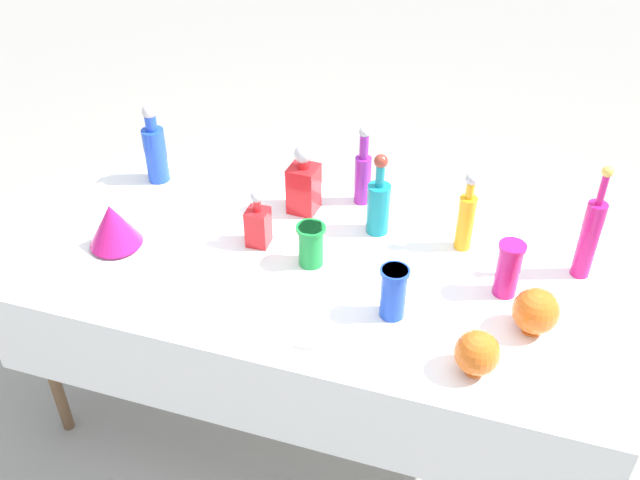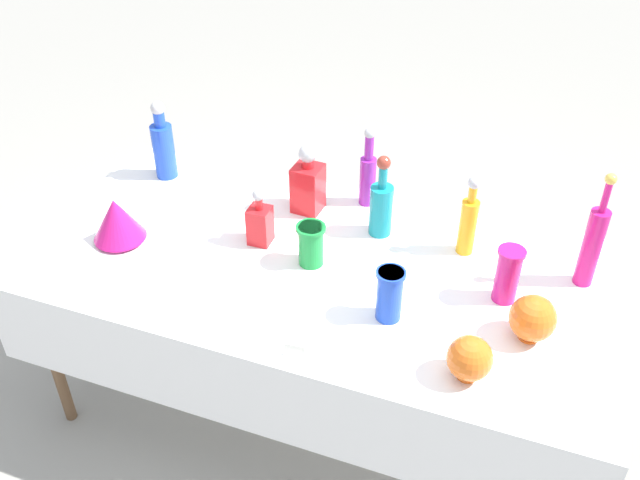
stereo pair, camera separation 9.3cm
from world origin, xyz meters
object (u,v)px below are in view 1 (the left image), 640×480
object	(u,v)px
tall_bottle_4	(466,218)
fluted_vase_0	(113,225)
slender_vase_0	(311,244)
square_decanter_1	(258,224)
slender_vase_1	(393,291)
round_bowl_0	(477,353)
square_decanter_0	(304,184)
tall_bottle_1	(378,204)
tall_bottle_0	(155,150)
tall_bottle_3	(363,173)
tall_bottle_2	(590,236)
round_bowl_1	(536,311)
slender_vase_2	(508,268)
cardboard_box_behind_left	(314,234)

from	to	relation	value
tall_bottle_4	fluted_vase_0	xyz separation A→B (m)	(-1.18, -0.37, -0.04)
slender_vase_0	square_decanter_1	bearing A→B (deg)	166.61
tall_bottle_4	slender_vase_1	distance (m)	0.45
fluted_vase_0	round_bowl_0	xyz separation A→B (m)	(1.31, -0.22, -0.02)
square_decanter_0	slender_vase_0	distance (m)	0.33
tall_bottle_1	tall_bottle_4	xyz separation A→B (m)	(0.31, -0.00, 0.01)
square_decanter_1	tall_bottle_1	bearing A→B (deg)	27.88
tall_bottle_0	slender_vase_1	xyz separation A→B (m)	(1.09, -0.50, -0.04)
tall_bottle_3	tall_bottle_4	bearing A→B (deg)	-22.65
tall_bottle_0	slender_vase_0	distance (m)	0.83
tall_bottle_2	tall_bottle_1	bearing A→B (deg)	177.40
square_decanter_0	round_bowl_1	size ratio (longest dim) A/B	1.83
tall_bottle_1	slender_vase_2	distance (m)	0.53
square_decanter_1	slender_vase_1	xyz separation A→B (m)	(0.54, -0.22, 0.01)
square_decanter_0	round_bowl_0	bearing A→B (deg)	-40.81
tall_bottle_3	slender_vase_1	bearing A→B (deg)	-66.56
fluted_vase_0	round_bowl_1	xyz separation A→B (m)	(1.45, 0.01, -0.01)
square_decanter_1	round_bowl_0	size ratio (longest dim) A/B	1.58
tall_bottle_0	square_decanter_1	bearing A→B (deg)	-27.03
slender_vase_2	square_decanter_1	bearing A→B (deg)	179.55
tall_bottle_3	cardboard_box_behind_left	xyz separation A→B (m)	(-0.37, 0.51, -0.73)
square_decanter_1	cardboard_box_behind_left	xyz separation A→B (m)	(-0.08, 0.88, -0.68)
tall_bottle_3	fluted_vase_0	bearing A→B (deg)	-144.57
slender_vase_1	tall_bottle_2	bearing A→B (deg)	34.94
tall_bottle_0	slender_vase_1	bearing A→B (deg)	-24.74
slender_vase_2	cardboard_box_behind_left	xyz separation A→B (m)	(-0.95, 0.89, -0.70)
square_decanter_1	round_bowl_1	bearing A→B (deg)	-9.37
tall_bottle_0	fluted_vase_0	bearing A→B (deg)	-81.40
tall_bottle_0	round_bowl_1	bearing A→B (deg)	-16.16
tall_bottle_2	round_bowl_0	distance (m)	0.63
tall_bottle_3	tall_bottle_2	bearing A→B (deg)	-13.92
square_decanter_0	tall_bottle_1	bearing A→B (deg)	-9.31
tall_bottle_4	cardboard_box_behind_left	size ratio (longest dim) A/B	0.70
square_decanter_1	round_bowl_0	bearing A→B (deg)	-25.05
tall_bottle_3	slender_vase_2	world-z (taller)	tall_bottle_3
tall_bottle_4	round_bowl_0	distance (m)	0.60
square_decanter_0	round_bowl_0	distance (m)	0.98
tall_bottle_3	square_decanter_0	distance (m)	0.23
cardboard_box_behind_left	slender_vase_0	bearing A→B (deg)	-72.25
round_bowl_0	round_bowl_1	xyz separation A→B (m)	(0.15, 0.22, 0.01)
tall_bottle_2	slender_vase_0	distance (m)	0.92
cardboard_box_behind_left	round_bowl_1	bearing A→B (deg)	-44.68
tall_bottle_3	cardboard_box_behind_left	size ratio (longest dim) A/B	0.74
round_bowl_0	tall_bottle_4	bearing A→B (deg)	102.01
square_decanter_1	round_bowl_1	xyz separation A→B (m)	(0.97, -0.16, -0.01)
square_decanter_1	fluted_vase_0	xyz separation A→B (m)	(-0.48, -0.17, 0.00)
slender_vase_1	cardboard_box_behind_left	distance (m)	1.45
tall_bottle_0	tall_bottle_4	xyz separation A→B (m)	(1.25, -0.08, -0.01)
square_decanter_1	fluted_vase_0	distance (m)	0.51
square_decanter_0	slender_vase_2	size ratio (longest dim) A/B	1.40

